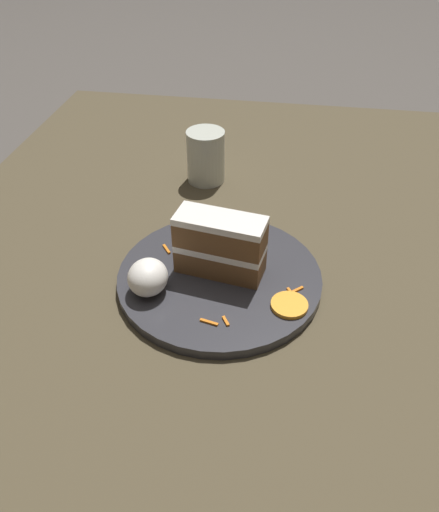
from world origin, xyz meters
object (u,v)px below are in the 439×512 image
cake_slice (220,245)px  drinking_glass (206,160)px  orange_garnish (289,305)px  cream_dollop (148,277)px  plate (220,277)px

cake_slice → drinking_glass: cake_slice is taller
cake_slice → drinking_glass: 0.30m
orange_garnish → cake_slice: bearing=60.0°
cream_dollop → orange_garnish: (-0.00, -0.20, -0.02)m
drinking_glass → cream_dollop: bearing=176.9°
plate → cake_slice: (0.01, 0.00, 0.06)m
drinking_glass → plate: bearing=-165.9°
orange_garnish → drinking_glass: size_ratio=0.51×
cake_slice → orange_garnish: (-0.06, -0.11, -0.05)m
cream_dollop → drinking_glass: size_ratio=0.62×
plate → cake_slice: size_ratio=2.25×
orange_garnish → drinking_glass: 0.40m
cream_dollop → drinking_glass: (0.35, -0.02, 0.00)m
plate → cream_dollop: cream_dollop is taller
plate → drinking_glass: drinking_glass is taller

